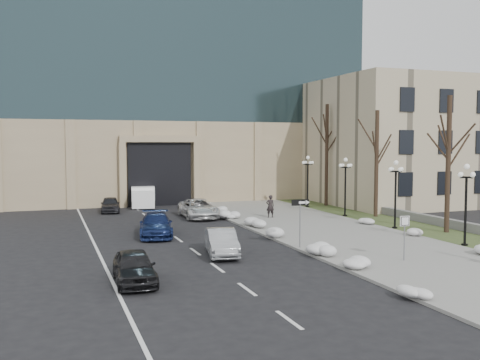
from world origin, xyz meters
The scene contains 32 objects.
ground centered at (0.00, 0.00, 0.00)m, with size 160.00×160.00×0.00m, color black.
sidewalk centered at (3.50, 14.00, 0.06)m, with size 9.00×40.00×0.12m, color gray.
curb centered at (-1.00, 14.00, 0.07)m, with size 0.30×40.00×0.14m, color gray.
grass_strip centered at (10.00, 14.00, 0.05)m, with size 4.00×40.00×0.10m, color #324422.
stone_wall centered at (12.00, 16.00, 0.35)m, with size 0.50×30.00×0.70m, color slate.
office_tower centered at (-2.01, 43.58, 18.49)m, with size 40.00×24.70×36.00m.
classical_building centered at (22.00, 27.98, 6.00)m, with size 22.00×18.12×12.00m.
car_a centered at (-10.64, 4.53, 0.70)m, with size 1.65×4.10×1.40m, color black.
car_b centered at (-5.43, 8.63, 0.69)m, with size 1.47×4.21×1.39m, color #A3A7AB.
car_c centered at (-7.57, 15.56, 0.72)m, with size 2.02×4.98×1.44m, color navy.
car_d centered at (-2.79, 22.69, 0.75)m, with size 2.48×5.38×1.49m, color silver.
car_e centered at (-8.96, 28.71, 0.66)m, with size 1.55×3.85×1.31m, color #2F3034.
pedestrian centered at (2.33, 20.21, 1.00)m, with size 0.64×0.42×1.75m, color black.
box_truck centered at (-5.54, 32.20, 0.92)m, with size 2.99×6.24×1.90m.
one_way_sign centered at (-0.73, 8.47, 2.33)m, with size 1.05×0.30×2.82m.
keep_sign centered at (2.52, 3.84, 1.72)m, with size 0.50×0.11×2.34m.
snow_clump_a centered at (-0.89, -1.88, 0.30)m, with size 1.10×1.60×0.36m, color silver.
snow_clump_b centered at (-0.48, 2.95, 0.30)m, with size 1.10×1.60×0.36m, color silver.
snow_clump_c centered at (-0.65, 6.43, 0.30)m, with size 1.10×1.60×0.36m, color silver.
snow_clump_d centered at (-0.88, 11.96, 0.30)m, with size 1.10×1.60×0.36m, color silver.
snow_clump_e centered at (-0.48, 16.30, 0.30)m, with size 1.10×1.60×0.36m, color silver.
snow_clump_f centered at (-0.79, 20.94, 0.30)m, with size 1.10×1.60×0.36m, color silver.
snow_clump_g centered at (-0.41, 24.90, 0.30)m, with size 1.10×1.60×0.36m, color silver.
snow_clump_i centered at (7.44, 9.45, 0.30)m, with size 1.10×1.60×0.36m, color silver.
snow_clump_j centered at (7.36, 14.58, 0.30)m, with size 1.10×1.60×0.36m, color silver.
lamppost_a centered at (8.30, 6.00, 3.07)m, with size 1.18×1.18×4.76m.
lamppost_b centered at (8.30, 12.50, 3.07)m, with size 1.18×1.18×4.76m.
lamppost_c centered at (8.30, 19.00, 3.07)m, with size 1.18×1.18×4.76m.
lamppost_d centered at (8.30, 25.50, 3.07)m, with size 1.18×1.18×4.76m.
tree_near centered at (10.50, 10.00, 5.83)m, with size 3.20×3.20×9.00m.
tree_mid centered at (10.50, 18.00, 5.50)m, with size 3.20×3.20×8.50m.
tree_far centered at (10.50, 26.00, 6.15)m, with size 3.20×3.20×9.50m.
Camera 1 is at (-14.05, -17.94, 5.95)m, focal length 40.00 mm.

